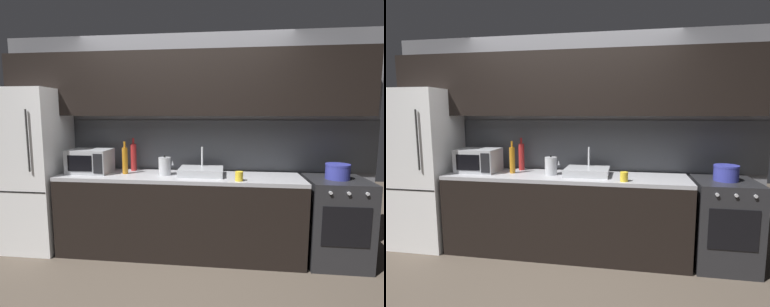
% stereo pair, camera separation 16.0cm
% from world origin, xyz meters
% --- Properties ---
extents(ground_plane, '(10.00, 10.00, 0.00)m').
position_xyz_m(ground_plane, '(0.00, 0.00, 0.00)').
color(ground_plane, '#4C4238').
extents(back_wall, '(4.41, 0.44, 2.50)m').
position_xyz_m(back_wall, '(0.00, 1.20, 1.55)').
color(back_wall, slate).
rests_on(back_wall, ground).
extents(counter_run, '(2.67, 0.60, 0.90)m').
position_xyz_m(counter_run, '(0.00, 0.90, 0.45)').
color(counter_run, black).
rests_on(counter_run, ground).
extents(refrigerator, '(0.68, 0.69, 1.85)m').
position_xyz_m(refrigerator, '(-1.71, 0.90, 0.93)').
color(refrigerator, white).
rests_on(refrigerator, ground).
extents(oven_range, '(0.60, 0.62, 0.90)m').
position_xyz_m(oven_range, '(1.67, 0.90, 0.45)').
color(oven_range, '#232326').
rests_on(oven_range, ground).
extents(microwave, '(0.46, 0.35, 0.27)m').
position_xyz_m(microwave, '(-1.03, 0.92, 1.04)').
color(microwave, '#A8AAAF').
rests_on(microwave, counter_run).
extents(sink_basin, '(0.48, 0.38, 0.30)m').
position_xyz_m(sink_basin, '(0.24, 0.93, 0.94)').
color(sink_basin, '#ADAFB5').
rests_on(sink_basin, counter_run).
extents(kettle, '(0.17, 0.13, 0.22)m').
position_xyz_m(kettle, '(-0.16, 0.89, 1.00)').
color(kettle, '#B7BABF').
rests_on(kettle, counter_run).
extents(wine_bottle_amber, '(0.06, 0.06, 0.37)m').
position_xyz_m(wine_bottle_amber, '(-0.61, 0.91, 1.05)').
color(wine_bottle_amber, '#B27019').
rests_on(wine_bottle_amber, counter_run).
extents(wine_bottle_red, '(0.07, 0.07, 0.39)m').
position_xyz_m(wine_bottle_red, '(-0.58, 1.11, 1.07)').
color(wine_bottle_red, '#A82323').
rests_on(wine_bottle_red, counter_run).
extents(mug_yellow, '(0.08, 0.08, 0.10)m').
position_xyz_m(mug_yellow, '(0.65, 0.69, 0.95)').
color(mug_yellow, gold).
rests_on(mug_yellow, counter_run).
extents(cooking_pot, '(0.24, 0.24, 0.16)m').
position_xyz_m(cooking_pot, '(1.67, 0.90, 0.98)').
color(cooking_pot, '#333899').
rests_on(cooking_pot, oven_range).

